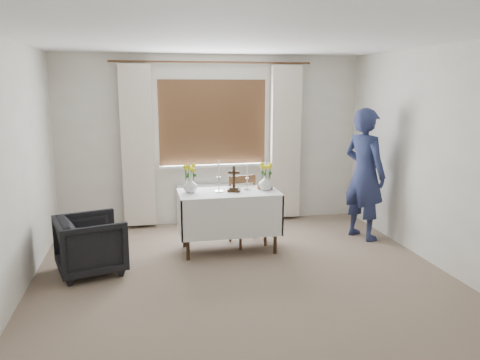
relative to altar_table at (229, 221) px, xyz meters
name	(u,v)px	position (x,y,z in m)	size (l,w,h in m)	color
ground	(250,289)	(0.00, -1.18, -0.38)	(5.00, 5.00, 0.00)	gray
altar_table	(229,221)	(0.00, 0.00, 0.00)	(1.24, 0.64, 0.76)	white
wooden_chair	(248,211)	(0.29, 0.20, 0.07)	(0.41, 0.41, 0.89)	brown
armchair	(91,245)	(-1.63, -0.39, -0.06)	(0.69, 0.71, 0.65)	black
person	(364,174)	(1.88, 0.14, 0.50)	(0.65, 0.42, 1.77)	navy
radiator	(214,204)	(0.00, 1.24, -0.08)	(1.10, 0.10, 0.60)	white
wooden_cross	(234,179)	(0.07, -0.01, 0.54)	(0.15, 0.11, 0.32)	black
candlestick_left	(219,176)	(-0.12, 0.02, 0.58)	(0.11, 0.11, 0.39)	silver
candlestick_right	(247,178)	(0.24, 0.04, 0.54)	(0.09, 0.09, 0.32)	silver
flower_vase_left	(190,185)	(-0.47, 0.06, 0.47)	(0.18, 0.18, 0.19)	silver
flower_vase_right	(266,183)	(0.48, 0.01, 0.47)	(0.18, 0.18, 0.19)	silver
wicker_basket	(265,186)	(0.49, 0.08, 0.42)	(0.20, 0.20, 0.07)	brown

